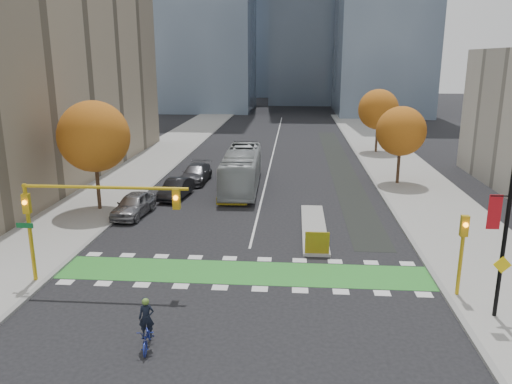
% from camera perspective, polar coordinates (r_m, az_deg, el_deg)
% --- Properties ---
extents(ground, '(300.00, 300.00, 0.00)m').
position_cam_1_polar(ground, '(25.70, -1.76, -10.56)').
color(ground, black).
rests_on(ground, ground).
extents(sidewalk_west, '(7.00, 120.00, 0.15)m').
position_cam_1_polar(sidewalk_west, '(47.25, -15.57, 0.94)').
color(sidewalk_west, gray).
rests_on(sidewalk_west, ground).
extents(sidewalk_east, '(7.00, 120.00, 0.15)m').
position_cam_1_polar(sidewalk_east, '(45.75, 18.13, 0.29)').
color(sidewalk_east, gray).
rests_on(sidewalk_east, ground).
extents(curb_west, '(0.30, 120.00, 0.16)m').
position_cam_1_polar(curb_west, '(46.18, -11.48, 0.88)').
color(curb_west, gray).
rests_on(curb_west, ground).
extents(curb_east, '(0.30, 120.00, 0.16)m').
position_cam_1_polar(curb_east, '(45.05, 13.80, 0.39)').
color(curb_east, gray).
rests_on(curb_east, ground).
extents(bike_crossing, '(20.00, 3.00, 0.01)m').
position_cam_1_polar(bike_crossing, '(27.05, -1.42, -9.18)').
color(bike_crossing, '#2B842B').
rests_on(bike_crossing, ground).
extents(centre_line, '(0.15, 70.00, 0.01)m').
position_cam_1_polar(centre_line, '(64.06, 2.09, 5.00)').
color(centre_line, silver).
rests_on(centre_line, ground).
extents(bike_lane_paint, '(2.50, 50.00, 0.01)m').
position_cam_1_polar(bike_lane_paint, '(54.41, 9.57, 3.01)').
color(bike_lane_paint, black).
rests_on(bike_lane_paint, ground).
extents(median_island, '(1.60, 10.00, 0.16)m').
position_cam_1_polar(median_island, '(33.91, 6.64, -4.05)').
color(median_island, gray).
rests_on(median_island, ground).
extents(hazard_board, '(1.40, 0.12, 1.30)m').
position_cam_1_polar(hazard_board, '(29.15, 7.00, -5.78)').
color(hazard_board, yellow).
rests_on(hazard_board, median_island).
extents(building_west, '(16.00, 44.00, 25.00)m').
position_cam_1_polar(building_west, '(52.33, -27.06, 14.96)').
color(building_west, gray).
rests_on(building_west, ground).
extents(tree_west, '(5.20, 5.20, 8.22)m').
position_cam_1_polar(tree_west, '(38.35, -18.04, 6.05)').
color(tree_west, '#332114').
rests_on(tree_west, ground).
extents(tree_east_near, '(4.40, 4.40, 7.08)m').
position_cam_1_polar(tree_east_near, '(46.44, 16.24, 6.69)').
color(tree_east_near, '#332114').
rests_on(tree_east_near, ground).
extents(tree_east_far, '(4.80, 4.80, 7.65)m').
position_cam_1_polar(tree_east_far, '(62.13, 13.81, 9.14)').
color(tree_east_far, '#332114').
rests_on(tree_east_far, ground).
extents(traffic_signal_west, '(8.53, 0.56, 5.20)m').
position_cam_1_polar(traffic_signal_west, '(25.84, -19.74, -1.74)').
color(traffic_signal_west, '#BF9914').
rests_on(traffic_signal_west, ground).
extents(traffic_signal_east, '(0.35, 0.43, 4.10)m').
position_cam_1_polar(traffic_signal_east, '(25.30, 22.53, -5.46)').
color(traffic_signal_east, '#BF9914').
rests_on(traffic_signal_east, ground).
extents(banner_lamppost, '(1.65, 0.36, 8.28)m').
position_cam_1_polar(banner_lamppost, '(23.31, 26.79, -2.77)').
color(banner_lamppost, black).
rests_on(banner_lamppost, ground).
extents(cyclist, '(0.89, 1.93, 2.15)m').
position_cam_1_polar(cyclist, '(20.77, -12.32, -15.31)').
color(cyclist, navy).
rests_on(cyclist, ground).
extents(bus, '(3.21, 12.38, 3.43)m').
position_cam_1_polar(bus, '(43.86, -1.65, 2.63)').
color(bus, '#A2A8A9').
rests_on(bus, ground).
extents(parked_car_a, '(2.44, 5.09, 1.68)m').
position_cam_1_polar(parked_car_a, '(37.30, -13.81, -1.40)').
color(parked_car_a, gray).
rests_on(parked_car_a, ground).
extents(parked_car_b, '(2.20, 4.90, 1.56)m').
position_cam_1_polar(parked_car_b, '(41.42, -9.12, 0.38)').
color(parked_car_b, black).
rests_on(parked_car_b, ground).
extents(parked_car_c, '(2.47, 5.65, 1.62)m').
position_cam_1_polar(parked_car_c, '(46.59, -6.89, 2.12)').
color(parked_car_c, '#47474B').
rests_on(parked_car_c, ground).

